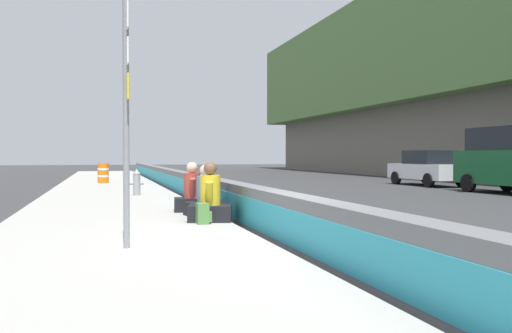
% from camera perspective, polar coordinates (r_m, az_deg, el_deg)
% --- Properties ---
extents(ground_plane, '(160.00, 160.00, 0.00)m').
position_cam_1_polar(ground_plane, '(8.70, 4.13, -8.55)').
color(ground_plane, '#353538').
rests_on(ground_plane, ground).
extents(sidewalk_strip, '(80.00, 4.40, 0.14)m').
position_cam_1_polar(sidewalk_strip, '(8.19, -13.79, -8.70)').
color(sidewalk_strip, '#A8A59E').
rests_on(sidewalk_strip, ground_plane).
extents(jersey_barrier, '(76.00, 0.45, 0.85)m').
position_cam_1_polar(jersey_barrier, '(8.64, 4.11, -5.78)').
color(jersey_barrier, slate).
rests_on(jersey_barrier, ground_plane).
extents(route_sign_post, '(0.44, 0.09, 3.60)m').
position_cam_1_polar(route_sign_post, '(8.07, -13.35, 6.57)').
color(route_sign_post, gray).
rests_on(route_sign_post, sidewalk_strip).
extents(fire_hydrant, '(0.26, 0.46, 0.88)m').
position_cam_1_polar(fire_hydrant, '(18.62, -12.32, -1.57)').
color(fire_hydrant, gray).
rests_on(fire_hydrant, sidewalk_strip).
extents(seated_person_foreground, '(0.92, 1.01, 1.20)m').
position_cam_1_polar(seated_person_foreground, '(11.14, -4.80, -3.75)').
color(seated_person_foreground, black).
rests_on(seated_person_foreground, sidewalk_strip).
extents(seated_person_middle, '(0.82, 0.92, 1.13)m').
position_cam_1_polar(seated_person_middle, '(12.12, -5.29, -3.46)').
color(seated_person_middle, black).
rests_on(seated_person_middle, sidewalk_strip).
extents(seated_person_rear, '(0.80, 0.91, 1.17)m').
position_cam_1_polar(seated_person_rear, '(13.14, -6.68, -3.04)').
color(seated_person_rear, black).
rests_on(seated_person_rear, sidewalk_strip).
extents(backpack, '(0.32, 0.28, 0.40)m').
position_cam_1_polar(backpack, '(10.70, -5.55, -4.92)').
color(backpack, '#4C7A3D').
rests_on(backpack, sidewalk_strip).
extents(construction_barrel, '(0.54, 0.54, 0.95)m').
position_cam_1_polar(construction_barrel, '(27.40, -15.63, -0.65)').
color(construction_barrel, orange).
rests_on(construction_barrel, sidewalk_strip).
extents(parked_car_fourth, '(4.50, 1.96, 1.71)m').
position_cam_1_polar(parked_car_fourth, '(27.72, 17.45, -0.14)').
color(parked_car_fourth, silver).
rests_on(parked_car_fourth, ground_plane).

